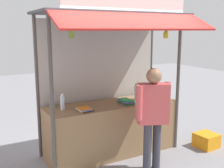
% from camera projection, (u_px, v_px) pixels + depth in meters
% --- Properties ---
extents(ground_plane, '(20.00, 20.00, 0.00)m').
position_uv_depth(ground_plane, '(112.00, 152.00, 5.00)').
color(ground_plane, gray).
extents(stall_counter, '(2.34, 0.72, 0.92)m').
position_uv_depth(stall_counter, '(112.00, 128.00, 4.91)').
color(stall_counter, olive).
rests_on(stall_counter, ground).
extents(stall_structure, '(2.54, 1.57, 2.81)m').
position_uv_depth(stall_structure, '(109.00, 58.00, 4.77)').
color(stall_structure, '#4C4742').
rests_on(stall_structure, ground).
extents(water_bottle_far_left, '(0.06, 0.06, 0.23)m').
position_uv_depth(water_bottle_far_left, '(148.00, 89.00, 5.50)').
color(water_bottle_far_left, silver).
rests_on(water_bottle_far_left, stall_counter).
extents(water_bottle_left, '(0.08, 0.08, 0.30)m').
position_uv_depth(water_bottle_left, '(137.00, 92.00, 5.09)').
color(water_bottle_left, silver).
rests_on(water_bottle_left, stall_counter).
extents(water_bottle_mid_left, '(0.08, 0.08, 0.28)m').
position_uv_depth(water_bottle_mid_left, '(53.00, 100.00, 4.53)').
color(water_bottle_mid_left, silver).
rests_on(water_bottle_mid_left, stall_counter).
extents(water_bottle_far_right, '(0.07, 0.07, 0.26)m').
position_uv_depth(water_bottle_far_right, '(63.00, 102.00, 4.44)').
color(water_bottle_far_right, silver).
rests_on(water_bottle_far_right, stall_counter).
extents(magazine_stack_front_right, '(0.21, 0.32, 0.07)m').
position_uv_depth(magazine_stack_front_right, '(126.00, 101.00, 4.83)').
color(magazine_stack_front_right, green).
rests_on(magazine_stack_front_right, stall_counter).
extents(magazine_stack_back_left, '(0.23, 0.27, 0.05)m').
position_uv_depth(magazine_stack_back_left, '(85.00, 109.00, 4.38)').
color(magazine_stack_back_left, orange).
rests_on(magazine_stack_back_left, stall_counter).
extents(banana_bunch_inner_left, '(0.10, 0.10, 0.27)m').
position_uv_depth(banana_bunch_inner_left, '(71.00, 34.00, 3.77)').
color(banana_bunch_inner_left, '#332D23').
extents(banana_bunch_rightmost, '(0.10, 0.10, 0.29)m').
position_uv_depth(banana_bunch_rightmost, '(166.00, 34.00, 4.55)').
color(banana_bunch_rightmost, '#332D23').
extents(vendor_person, '(0.62, 0.36, 1.63)m').
position_uv_depth(vendor_person, '(153.00, 110.00, 4.18)').
color(vendor_person, '#383842').
rests_on(vendor_person, ground).
extents(plastic_crate, '(0.40, 0.40, 0.26)m').
position_uv_depth(plastic_crate, '(206.00, 140.00, 5.21)').
color(plastic_crate, orange).
rests_on(plastic_crate, ground).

